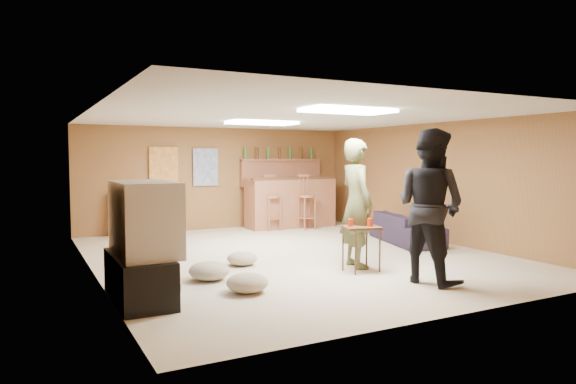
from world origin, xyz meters
name	(u,v)px	position (x,y,z in m)	size (l,w,h in m)	color
ground	(294,255)	(0.00, 0.00, 0.00)	(7.00, 7.00, 0.00)	#C6B697
ceiling	(294,116)	(0.00, 0.00, 2.20)	(6.00, 7.00, 0.02)	silver
wall_back	(218,178)	(0.00, 3.50, 1.10)	(6.00, 0.02, 2.20)	brown
wall_front	(463,204)	(0.00, -3.50, 1.10)	(6.00, 0.02, 2.20)	brown
wall_left	(93,192)	(-3.00, 0.00, 1.10)	(0.02, 7.00, 2.20)	brown
wall_right	(436,182)	(3.00, 0.00, 1.10)	(0.02, 7.00, 2.20)	brown
tv_stand	(139,278)	(-2.72, -1.50, 0.25)	(0.55, 1.30, 0.50)	black
dvd_box	(160,284)	(-2.50, -1.50, 0.15)	(0.35, 0.50, 0.08)	#B2B2B7
tv_body	(145,218)	(-2.65, -1.50, 0.90)	(0.60, 1.10, 0.80)	#B2B2B7
tv_screen	(173,217)	(-2.34, -1.50, 0.90)	(0.02, 0.95, 0.65)	navy
bar_counter	(291,203)	(1.50, 2.95, 0.55)	(2.00, 0.60, 1.10)	brown
bar_lip	(296,178)	(1.50, 2.70, 1.10)	(2.10, 0.12, 0.05)	#442615
bar_shelf	(281,160)	(1.50, 3.40, 1.50)	(2.00, 0.18, 0.05)	brown
bar_backing	(281,173)	(1.50, 3.42, 1.20)	(2.00, 0.14, 0.60)	brown
poster_left	(164,168)	(-1.20, 3.46, 1.35)	(0.60, 0.03, 0.85)	#BF3F26
poster_right	(205,167)	(-0.30, 3.46, 1.35)	(0.55, 0.03, 0.80)	#334C99
folding_chair_stack	(126,213)	(-2.00, 3.30, 0.45)	(0.50, 0.14, 0.90)	maroon
ceiling_panel_front	(348,111)	(0.00, -1.50, 2.17)	(1.20, 0.60, 0.04)	white
ceiling_panel_back	(262,123)	(0.00, 1.20, 2.17)	(1.20, 0.60, 0.04)	white
person_olive	(357,203)	(0.38, -1.17, 0.91)	(0.67, 0.44, 1.82)	brown
person_black	(430,206)	(0.68, -2.32, 0.96)	(0.93, 0.72, 1.91)	black
sofa	(406,228)	(2.40, 0.13, 0.27)	(1.82, 0.71, 0.53)	black
tray_table	(361,249)	(0.27, -1.45, 0.31)	(0.48, 0.38, 0.62)	#442615
cup_red_near	(351,223)	(0.12, -1.40, 0.67)	(0.08, 0.08, 0.10)	red
cup_red_far	(370,222)	(0.37, -1.50, 0.68)	(0.08, 0.08, 0.11)	red
cup_blue	(365,220)	(0.42, -1.34, 0.68)	(0.09, 0.09, 0.12)	navy
bar_stool_left	(272,205)	(0.92, 2.70, 0.55)	(0.35, 0.35, 1.09)	brown
bar_stool_right	(307,201)	(1.67, 2.50, 0.61)	(0.38, 0.38, 1.22)	brown
cushion_near_tv	(209,271)	(-1.74, -0.95, 0.12)	(0.52, 0.52, 0.24)	gray
cushion_mid	(242,258)	(-1.02, -0.32, 0.10)	(0.44, 0.44, 0.20)	gray
cushion_far	(247,283)	(-1.54, -1.73, 0.11)	(0.49, 0.49, 0.22)	gray
bottle_row	(279,153)	(1.44, 3.38, 1.65)	(1.76, 0.08, 0.26)	#3F7233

